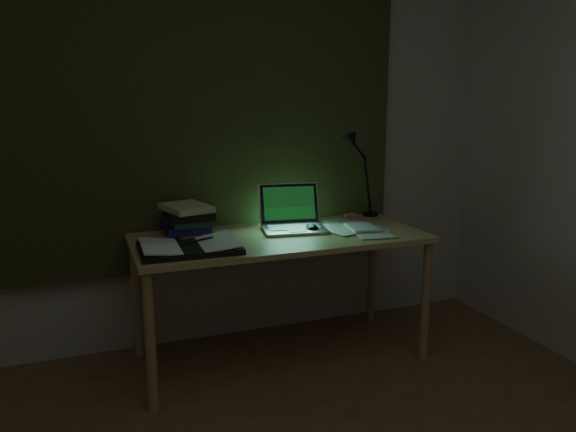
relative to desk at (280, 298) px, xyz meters
The scene contains 11 objects.
wall_back 1.03m from the desk, 124.68° to the left, with size 3.50×0.00×2.50m, color beige.
curtain 1.20m from the desk, 127.46° to the left, with size 2.20×0.06×2.00m, color #31361B.
desk is the anchor object (origin of this frame).
laptop 0.48m from the desk, 29.87° to the left, with size 0.34×0.38×0.24m, color #B3B3B8, non-canonical shape.
open_textbook 0.63m from the desk, 166.36° to the right, with size 0.46×0.33×0.04m, color white, non-canonical shape.
book_stack 0.64m from the desk, 161.98° to the left, with size 0.22×0.26×0.18m, color white, non-canonical shape.
loose_papers 0.55m from the desk, ahead, with size 0.32×0.34×0.02m, color silver, non-canonical shape.
mouse 0.41m from the desk, ahead, with size 0.06×0.10×0.04m, color black.
sticky_yellow 0.71m from the desk, 25.74° to the left, with size 0.07×0.07×0.02m, color gold.
sticky_pink 0.67m from the desk, 20.97° to the left, with size 0.08×0.08×0.02m, color #CE508D.
desk_lamp 0.94m from the desk, 21.25° to the left, with size 0.33×0.26×0.49m, color black, non-canonical shape.
Camera 1 is at (-0.68, -1.09, 1.41)m, focal length 35.00 mm.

